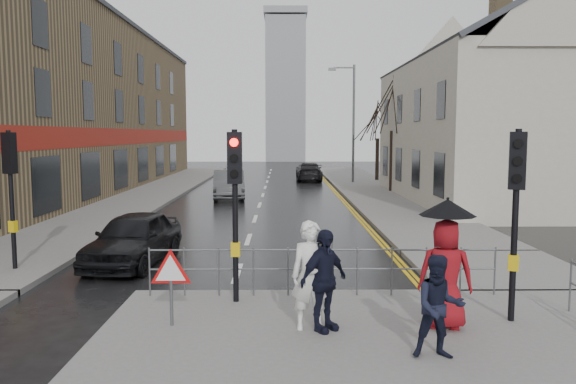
{
  "coord_description": "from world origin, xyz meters",
  "views": [
    {
      "loc": [
        1.13,
        -10.67,
        3.45
      ],
      "look_at": [
        1.28,
        5.31,
        1.79
      ],
      "focal_mm": 35.0,
      "sensor_mm": 36.0,
      "label": 1
    }
  ],
  "objects_px": {
    "pedestrian_b": "(439,307)",
    "pedestrian_d": "(324,280)",
    "car_mid": "(229,184)",
    "car_parked": "(133,238)",
    "pedestrian_with_umbrella": "(446,261)",
    "pedestrian_a": "(311,275)"
  },
  "relations": [
    {
      "from": "pedestrian_a",
      "to": "car_parked",
      "type": "xyz_separation_m",
      "value": [
        -4.43,
        5.39,
        -0.37
      ]
    },
    {
      "from": "pedestrian_b",
      "to": "car_mid",
      "type": "xyz_separation_m",
      "value": [
        -5.19,
        21.97,
        -0.16
      ]
    },
    {
      "from": "pedestrian_b",
      "to": "pedestrian_d",
      "type": "relative_size",
      "value": 0.9
    },
    {
      "from": "pedestrian_a",
      "to": "pedestrian_with_umbrella",
      "type": "relative_size",
      "value": 0.84
    },
    {
      "from": "pedestrian_with_umbrella",
      "to": "pedestrian_d",
      "type": "xyz_separation_m",
      "value": [
        -2.09,
        -0.12,
        -0.3
      ]
    },
    {
      "from": "pedestrian_b",
      "to": "car_parked",
      "type": "distance_m",
      "value": 9.14
    },
    {
      "from": "car_parked",
      "to": "pedestrian_a",
      "type": "bearing_deg",
      "value": -43.61
    },
    {
      "from": "car_mid",
      "to": "car_parked",
      "type": "bearing_deg",
      "value": -99.72
    },
    {
      "from": "pedestrian_with_umbrella",
      "to": "pedestrian_d",
      "type": "distance_m",
      "value": 2.11
    },
    {
      "from": "pedestrian_b",
      "to": "pedestrian_with_umbrella",
      "type": "height_order",
      "value": "pedestrian_with_umbrella"
    },
    {
      "from": "pedestrian_a",
      "to": "pedestrian_d",
      "type": "distance_m",
      "value": 0.23
    },
    {
      "from": "pedestrian_b",
      "to": "car_parked",
      "type": "relative_size",
      "value": 0.38
    },
    {
      "from": "pedestrian_with_umbrella",
      "to": "car_mid",
      "type": "height_order",
      "value": "pedestrian_with_umbrella"
    },
    {
      "from": "pedestrian_b",
      "to": "pedestrian_d",
      "type": "distance_m",
      "value": 2.01
    },
    {
      "from": "pedestrian_a",
      "to": "pedestrian_b",
      "type": "height_order",
      "value": "pedestrian_a"
    },
    {
      "from": "pedestrian_with_umbrella",
      "to": "car_mid",
      "type": "distance_m",
      "value": 21.43
    },
    {
      "from": "pedestrian_a",
      "to": "pedestrian_b",
      "type": "xyz_separation_m",
      "value": [
        1.83,
        -1.27,
        -0.15
      ]
    },
    {
      "from": "pedestrian_a",
      "to": "car_mid",
      "type": "bearing_deg",
      "value": 95.67
    },
    {
      "from": "pedestrian_b",
      "to": "car_mid",
      "type": "relative_size",
      "value": 0.34
    },
    {
      "from": "pedestrian_with_umbrella",
      "to": "car_parked",
      "type": "height_order",
      "value": "pedestrian_with_umbrella"
    },
    {
      "from": "pedestrian_with_umbrella",
      "to": "pedestrian_a",
      "type": "bearing_deg",
      "value": -179.08
    },
    {
      "from": "pedestrian_with_umbrella",
      "to": "pedestrian_d",
      "type": "height_order",
      "value": "pedestrian_with_umbrella"
    }
  ]
}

